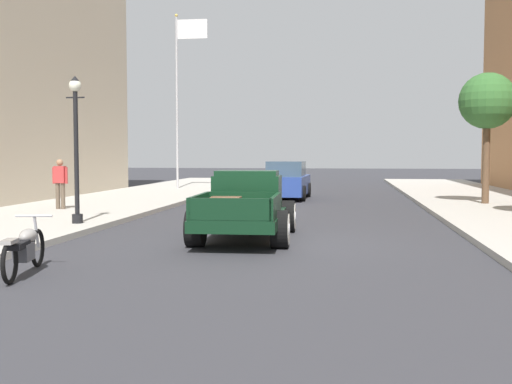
{
  "coord_description": "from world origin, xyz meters",
  "views": [
    {
      "loc": [
        1.73,
        -13.77,
        1.98
      ],
      "look_at": [
        -0.53,
        1.83,
        1.0
      ],
      "focal_mm": 43.4,
      "sensor_mm": 36.0,
      "label": 1
    }
  ],
  "objects_px": {
    "hotrod_truck_dark_green": "(247,206)",
    "street_tree_second": "(487,102)",
    "flagpole": "(181,82)",
    "pedestrian_sidewalk_left": "(60,181)",
    "motorcycle_parked": "(24,248)",
    "street_lamp_near": "(76,138)",
    "car_background_blue": "(287,181)"
  },
  "relations": [
    {
      "from": "hotrod_truck_dark_green",
      "to": "pedestrian_sidewalk_left",
      "type": "distance_m",
      "value": 8.58
    },
    {
      "from": "pedestrian_sidewalk_left",
      "to": "flagpole",
      "type": "relative_size",
      "value": 0.18
    },
    {
      "from": "street_lamp_near",
      "to": "street_tree_second",
      "type": "height_order",
      "value": "street_tree_second"
    },
    {
      "from": "motorcycle_parked",
      "to": "street_tree_second",
      "type": "distance_m",
      "value": 17.99
    },
    {
      "from": "street_lamp_near",
      "to": "flagpole",
      "type": "bearing_deg",
      "value": 95.7
    },
    {
      "from": "hotrod_truck_dark_green",
      "to": "flagpole",
      "type": "relative_size",
      "value": 0.54
    },
    {
      "from": "hotrod_truck_dark_green",
      "to": "street_lamp_near",
      "type": "xyz_separation_m",
      "value": [
        -4.68,
        1.01,
        1.63
      ]
    },
    {
      "from": "motorcycle_parked",
      "to": "street_lamp_near",
      "type": "distance_m",
      "value": 6.58
    },
    {
      "from": "motorcycle_parked",
      "to": "flagpole",
      "type": "bearing_deg",
      "value": 98.73
    },
    {
      "from": "hotrod_truck_dark_green",
      "to": "street_tree_second",
      "type": "distance_m",
      "value": 12.33
    },
    {
      "from": "flagpole",
      "to": "hotrod_truck_dark_green",
      "type": "bearing_deg",
      "value": -70.22
    },
    {
      "from": "hotrod_truck_dark_green",
      "to": "flagpole",
      "type": "distance_m",
      "value": 19.41
    },
    {
      "from": "car_background_blue",
      "to": "street_lamp_near",
      "type": "distance_m",
      "value": 12.45
    },
    {
      "from": "motorcycle_parked",
      "to": "street_lamp_near",
      "type": "relative_size",
      "value": 0.54
    },
    {
      "from": "car_background_blue",
      "to": "street_lamp_near",
      "type": "relative_size",
      "value": 1.13
    },
    {
      "from": "hotrod_truck_dark_green",
      "to": "motorcycle_parked",
      "type": "height_order",
      "value": "hotrod_truck_dark_green"
    },
    {
      "from": "hotrod_truck_dark_green",
      "to": "street_tree_second",
      "type": "height_order",
      "value": "street_tree_second"
    },
    {
      "from": "motorcycle_parked",
      "to": "flagpole",
      "type": "xyz_separation_m",
      "value": [
        -3.48,
        22.66,
        5.33
      ]
    },
    {
      "from": "car_background_blue",
      "to": "motorcycle_parked",
      "type": "bearing_deg",
      "value": -98.49
    },
    {
      "from": "flagpole",
      "to": "street_tree_second",
      "type": "distance_m",
      "value": 16.17
    },
    {
      "from": "hotrod_truck_dark_green",
      "to": "car_background_blue",
      "type": "relative_size",
      "value": 1.15
    },
    {
      "from": "car_background_blue",
      "to": "street_lamp_near",
      "type": "height_order",
      "value": "street_lamp_near"
    },
    {
      "from": "street_lamp_near",
      "to": "flagpole",
      "type": "distance_m",
      "value": 17.06
    },
    {
      "from": "pedestrian_sidewalk_left",
      "to": "motorcycle_parked",
      "type": "bearing_deg",
      "value": -67.19
    },
    {
      "from": "pedestrian_sidewalk_left",
      "to": "street_tree_second",
      "type": "bearing_deg",
      "value": 17.12
    },
    {
      "from": "motorcycle_parked",
      "to": "flagpole",
      "type": "distance_m",
      "value": 23.54
    },
    {
      "from": "hotrod_truck_dark_green",
      "to": "street_tree_second",
      "type": "xyz_separation_m",
      "value": [
        7.41,
        9.35,
        3.1
      ]
    },
    {
      "from": "hotrod_truck_dark_green",
      "to": "street_lamp_near",
      "type": "bearing_deg",
      "value": 167.84
    },
    {
      "from": "pedestrian_sidewalk_left",
      "to": "street_lamp_near",
      "type": "bearing_deg",
      "value": -58.87
    },
    {
      "from": "flagpole",
      "to": "street_tree_second",
      "type": "bearing_deg",
      "value": -31.1
    },
    {
      "from": "pedestrian_sidewalk_left",
      "to": "street_lamp_near",
      "type": "relative_size",
      "value": 0.43
    },
    {
      "from": "pedestrian_sidewalk_left",
      "to": "car_background_blue",
      "type": "bearing_deg",
      "value": 48.32
    }
  ]
}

